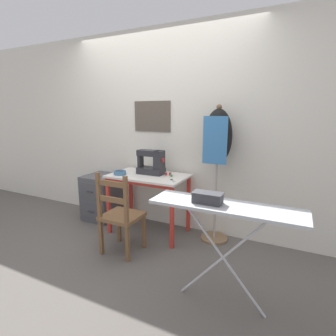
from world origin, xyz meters
name	(u,v)px	position (x,y,z in m)	size (l,w,h in m)	color
ground_plane	(137,241)	(0.00, 0.00, 0.00)	(14.00, 14.00, 0.00)	#5B5651
wall_back	(161,131)	(0.00, 0.64, 1.28)	(10.00, 0.07, 2.55)	silver
sewing_table	(148,183)	(0.00, 0.27, 0.65)	(0.96, 0.58, 0.75)	silver
sewing_machine	(152,163)	(0.02, 0.35, 0.89)	(0.35, 0.18, 0.32)	#28282D
fabric_bowl	(120,173)	(-0.33, 0.15, 0.78)	(0.15, 0.15, 0.05)	teal
scissors	(173,180)	(0.38, 0.17, 0.75)	(0.12, 0.12, 0.01)	silver
thread_spool_near_machine	(166,174)	(0.21, 0.36, 0.77)	(0.03, 0.03, 0.04)	red
thread_spool_mid_table	(170,174)	(0.26, 0.38, 0.77)	(0.04, 0.04, 0.04)	red
thread_spool_far_edge	(171,176)	(0.30, 0.32, 0.77)	(0.03, 0.03, 0.03)	green
wooden_chair	(120,216)	(-0.02, -0.29, 0.42)	(0.40, 0.38, 0.91)	brown
filing_cabinet	(102,197)	(-0.84, 0.38, 0.32)	(0.43, 0.49, 0.64)	#4C4C51
dress_form	(218,144)	(0.81, 0.44, 1.16)	(0.32, 0.32, 1.60)	#846647
ironing_board	(225,211)	(1.17, -0.59, 0.79)	(1.14, 0.32, 0.85)	#ADB2B7
storage_box	(208,198)	(1.04, -0.61, 0.88)	(0.23, 0.12, 0.08)	#333338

